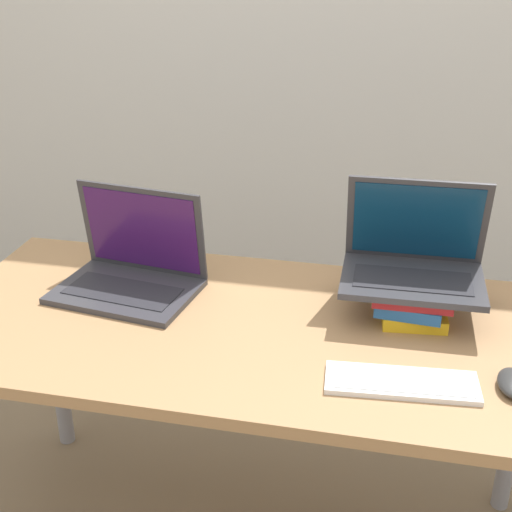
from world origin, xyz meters
name	(u,v)px	position (x,y,z in m)	size (l,w,h in m)	color
desk	(249,350)	(0.00, 0.36, 0.64)	(1.52, 0.73, 0.72)	#9E754C
laptop_left	(131,270)	(-0.34, 0.47, 0.77)	(0.38, 0.30, 0.26)	#333338
book_stack	(413,294)	(0.38, 0.51, 0.76)	(0.19, 0.26, 0.08)	gold
laptop_on_books	(414,260)	(0.37, 0.52, 0.85)	(0.34, 0.24, 0.24)	#333338
wireless_keyboard	(402,383)	(0.37, 0.18, 0.72)	(0.32, 0.13, 0.01)	white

